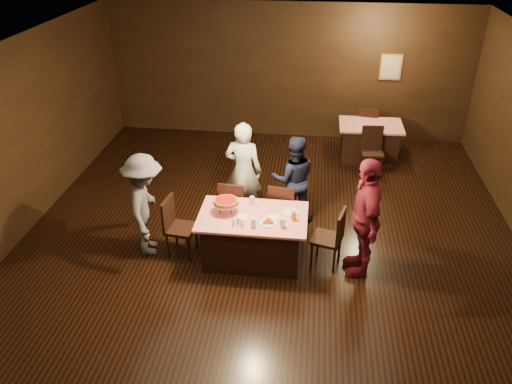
# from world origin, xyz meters

# --- Properties ---
(room) EXTENTS (10.00, 10.04, 3.02)m
(room) POSITION_xyz_m (0.00, 0.01, 2.14)
(room) COLOR black
(room) RESTS_ON ground
(main_table) EXTENTS (1.60, 1.00, 0.77)m
(main_table) POSITION_xyz_m (-0.19, 0.17, 0.39)
(main_table) COLOR red
(main_table) RESTS_ON ground
(back_table) EXTENTS (1.30, 0.90, 0.77)m
(back_table) POSITION_xyz_m (1.81, 3.95, 0.39)
(back_table) COLOR #BA0C12
(back_table) RESTS_ON ground
(chair_far_left) EXTENTS (0.46, 0.46, 0.95)m
(chair_far_left) POSITION_xyz_m (-0.59, 0.92, 0.47)
(chair_far_left) COLOR black
(chair_far_left) RESTS_ON ground
(chair_far_right) EXTENTS (0.48, 0.48, 0.95)m
(chair_far_right) POSITION_xyz_m (0.21, 0.92, 0.47)
(chair_far_right) COLOR black
(chair_far_right) RESTS_ON ground
(chair_end_left) EXTENTS (0.47, 0.47, 0.95)m
(chair_end_left) POSITION_xyz_m (-1.29, 0.17, 0.47)
(chair_end_left) COLOR black
(chair_end_left) RESTS_ON ground
(chair_end_right) EXTENTS (0.51, 0.51, 0.95)m
(chair_end_right) POSITION_xyz_m (0.91, 0.17, 0.47)
(chair_end_right) COLOR black
(chair_end_right) RESTS_ON ground
(chair_back_near) EXTENTS (0.45, 0.45, 0.95)m
(chair_back_near) POSITION_xyz_m (1.81, 3.25, 0.47)
(chair_back_near) COLOR black
(chair_back_near) RESTS_ON ground
(chair_back_far) EXTENTS (0.48, 0.48, 0.95)m
(chair_back_far) POSITION_xyz_m (1.81, 4.55, 0.47)
(chair_back_far) COLOR black
(chair_back_far) RESTS_ON ground
(diner_white_jacket) EXTENTS (0.67, 0.48, 1.72)m
(diner_white_jacket) POSITION_xyz_m (-0.51, 1.39, 0.86)
(diner_white_jacket) COLOR silver
(diner_white_jacket) RESTS_ON ground
(diner_navy_hoodie) EXTENTS (0.83, 0.70, 1.53)m
(diner_navy_hoodie) POSITION_xyz_m (0.34, 1.38, 0.77)
(diner_navy_hoodie) COLOR #161A32
(diner_navy_hoodie) RESTS_ON ground
(diner_grey_knit) EXTENTS (0.81, 1.16, 1.64)m
(diner_grey_knit) POSITION_xyz_m (-1.82, 0.19, 0.82)
(diner_grey_knit) COLOR #56565A
(diner_grey_knit) RESTS_ON ground
(diner_red_shirt) EXTENTS (0.57, 1.12, 1.83)m
(diner_red_shirt) POSITION_xyz_m (1.40, 0.09, 0.91)
(diner_red_shirt) COLOR maroon
(diner_red_shirt) RESTS_ON ground
(pizza_stand) EXTENTS (0.38, 0.38, 0.22)m
(pizza_stand) POSITION_xyz_m (-0.59, 0.22, 0.95)
(pizza_stand) COLOR black
(pizza_stand) RESTS_ON main_table
(plate_with_slice) EXTENTS (0.25, 0.25, 0.06)m
(plate_with_slice) POSITION_xyz_m (0.06, -0.01, 0.80)
(plate_with_slice) COLOR white
(plate_with_slice) RESTS_ON main_table
(plate_empty) EXTENTS (0.25, 0.25, 0.01)m
(plate_empty) POSITION_xyz_m (0.36, 0.32, 0.78)
(plate_empty) COLOR white
(plate_empty) RESTS_ON main_table
(glass_front_left) EXTENTS (0.08, 0.08, 0.14)m
(glass_front_left) POSITION_xyz_m (-0.14, -0.13, 0.84)
(glass_front_left) COLOR silver
(glass_front_left) RESTS_ON main_table
(glass_front_right) EXTENTS (0.08, 0.08, 0.14)m
(glass_front_right) POSITION_xyz_m (0.26, -0.08, 0.84)
(glass_front_right) COLOR silver
(glass_front_right) RESTS_ON main_table
(glass_amber) EXTENTS (0.08, 0.08, 0.14)m
(glass_amber) POSITION_xyz_m (0.41, 0.12, 0.84)
(glass_amber) COLOR #BF7F26
(glass_amber) RESTS_ON main_table
(glass_back) EXTENTS (0.08, 0.08, 0.14)m
(glass_back) POSITION_xyz_m (-0.24, 0.47, 0.84)
(glass_back) COLOR silver
(glass_back) RESTS_ON main_table
(condiments) EXTENTS (0.17, 0.10, 0.09)m
(condiments) POSITION_xyz_m (-0.37, -0.11, 0.82)
(condiments) COLOR silver
(condiments) RESTS_ON main_table
(napkin_center) EXTENTS (0.19, 0.19, 0.01)m
(napkin_center) POSITION_xyz_m (0.11, 0.17, 0.77)
(napkin_center) COLOR white
(napkin_center) RESTS_ON main_table
(napkin_left) EXTENTS (0.21, 0.21, 0.01)m
(napkin_left) POSITION_xyz_m (-0.34, 0.12, 0.77)
(napkin_left) COLOR white
(napkin_left) RESTS_ON main_table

